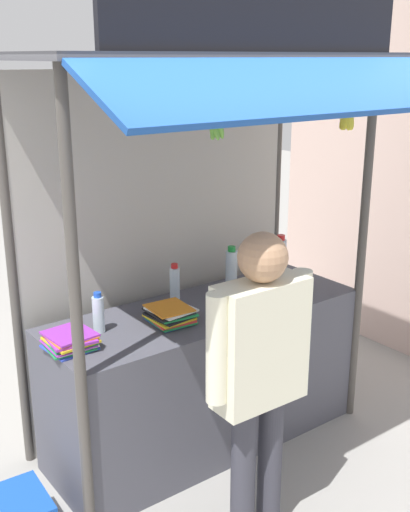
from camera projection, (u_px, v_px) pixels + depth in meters
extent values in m
plane|color=gray|center=(205.00, 438.00, 4.32)|extent=(20.00, 20.00, 0.00)
cube|color=#4C4C56|center=(205.00, 375.00, 4.17)|extent=(2.09, 0.73, 0.96)
cylinder|color=#4C4742|center=(77.00, 327.00, 3.07)|extent=(0.06, 0.06, 2.47)
cylinder|color=#4C4742|center=(362.00, 251.00, 4.26)|extent=(0.06, 0.06, 2.47)
cylinder|color=#4C4742|center=(13.00, 279.00, 3.73)|extent=(0.06, 0.06, 2.47)
cylinder|color=#4C4742|center=(275.00, 225.00, 4.92)|extent=(0.06, 0.06, 2.47)
cube|color=#B7B2A8|center=(162.00, 252.00, 4.33)|extent=(2.05, 0.04, 2.42)
cube|color=#3F3F44|center=(209.00, 56.00, 3.54)|extent=(2.29, 1.06, 0.04)
cube|color=#194799|center=(308.00, 86.00, 2.98)|extent=(2.25, 0.51, 0.26)
cube|color=black|center=(267.00, 15.00, 3.11)|extent=(1.88, 0.04, 0.35)
cylinder|color=#59544C|center=(259.00, 76.00, 3.24)|extent=(1.99, 0.02, 0.02)
cylinder|color=silver|center=(231.00, 269.00, 4.37)|extent=(0.08, 0.08, 0.26)
cylinder|color=#198C33|center=(232.00, 249.00, 4.32)|extent=(0.05, 0.05, 0.04)
cylinder|color=silver|center=(98.00, 315.00, 3.65)|extent=(0.07, 0.07, 0.22)
cylinder|color=blue|center=(97.00, 295.00, 3.62)|extent=(0.04, 0.04, 0.03)
cylinder|color=silver|center=(175.00, 283.00, 4.16)|extent=(0.07, 0.07, 0.21)
cylinder|color=red|center=(174.00, 266.00, 4.12)|extent=(0.04, 0.04, 0.03)
cylinder|color=silver|center=(280.00, 258.00, 4.59)|extent=(0.09, 0.09, 0.27)
cylinder|color=red|center=(281.00, 237.00, 4.55)|extent=(0.06, 0.06, 0.04)
cube|color=purple|center=(276.00, 310.00, 4.00)|extent=(0.20, 0.30, 0.01)
cube|color=black|center=(275.00, 308.00, 4.00)|extent=(0.21, 0.30, 0.01)
cube|color=green|center=(277.00, 307.00, 3.99)|extent=(0.20, 0.30, 0.01)
cube|color=orange|center=(275.00, 305.00, 3.98)|extent=(0.21, 0.30, 0.01)
cube|color=blue|center=(171.00, 321.00, 3.83)|extent=(0.24, 0.26, 0.01)
cube|color=green|center=(171.00, 320.00, 3.81)|extent=(0.25, 0.27, 0.01)
cube|color=red|center=(170.00, 318.00, 3.81)|extent=(0.26, 0.27, 0.01)
cube|color=yellow|center=(169.00, 317.00, 3.80)|extent=(0.24, 0.26, 0.01)
cube|color=black|center=(170.00, 315.00, 3.80)|extent=(0.26, 0.28, 0.01)
cube|color=green|center=(172.00, 313.00, 3.80)|extent=(0.25, 0.27, 0.01)
cube|color=black|center=(169.00, 311.00, 3.80)|extent=(0.24, 0.26, 0.01)
cube|color=white|center=(171.00, 309.00, 3.80)|extent=(0.25, 0.27, 0.01)
cube|color=orange|center=(169.00, 308.00, 3.80)|extent=(0.25, 0.27, 0.01)
cube|color=green|center=(266.00, 294.00, 4.26)|extent=(0.20, 0.23, 0.01)
cube|color=red|center=(265.00, 292.00, 4.26)|extent=(0.21, 0.24, 0.01)
cube|color=purple|center=(265.00, 290.00, 4.27)|extent=(0.20, 0.23, 0.01)
cube|color=blue|center=(267.00, 289.00, 4.26)|extent=(0.21, 0.24, 0.01)
cube|color=white|center=(266.00, 288.00, 4.25)|extent=(0.20, 0.23, 0.01)
cube|color=yellow|center=(267.00, 286.00, 4.25)|extent=(0.19, 0.23, 0.01)
cube|color=blue|center=(70.00, 347.00, 3.48)|extent=(0.26, 0.27, 0.01)
cube|color=green|center=(68.00, 346.00, 3.48)|extent=(0.26, 0.27, 0.01)
cube|color=white|center=(70.00, 343.00, 3.48)|extent=(0.24, 0.26, 0.01)
cube|color=purple|center=(69.00, 343.00, 3.46)|extent=(0.24, 0.26, 0.01)
cube|color=green|center=(69.00, 341.00, 3.47)|extent=(0.26, 0.27, 0.01)
cube|color=yellow|center=(71.00, 340.00, 3.46)|extent=(0.25, 0.27, 0.01)
cube|color=purple|center=(70.00, 338.00, 3.45)|extent=(0.26, 0.27, 0.01)
cube|color=orange|center=(69.00, 335.00, 3.46)|extent=(0.24, 0.26, 0.01)
cube|color=purple|center=(70.00, 334.00, 3.45)|extent=(0.26, 0.27, 0.01)
cylinder|color=#332D23|center=(349.00, 88.00, 3.66)|extent=(0.01, 0.01, 0.13)
cylinder|color=olive|center=(348.00, 103.00, 3.68)|extent=(0.04, 0.04, 0.04)
ellipsoid|color=gold|center=(350.00, 117.00, 3.72)|extent=(0.04, 0.09, 0.16)
ellipsoid|color=gold|center=(347.00, 117.00, 3.73)|extent=(0.06, 0.07, 0.16)
ellipsoid|color=gold|center=(345.00, 117.00, 3.73)|extent=(0.09, 0.05, 0.16)
ellipsoid|color=gold|center=(344.00, 117.00, 3.72)|extent=(0.07, 0.06, 0.16)
ellipsoid|color=gold|center=(343.00, 117.00, 3.70)|extent=(0.06, 0.08, 0.16)
ellipsoid|color=gold|center=(346.00, 118.00, 3.69)|extent=(0.06, 0.08, 0.16)
ellipsoid|color=gold|center=(348.00, 118.00, 3.69)|extent=(0.08, 0.06, 0.16)
ellipsoid|color=gold|center=(350.00, 118.00, 3.69)|extent=(0.08, 0.04, 0.16)
ellipsoid|color=gold|center=(350.00, 118.00, 3.71)|extent=(0.06, 0.06, 0.16)
cylinder|color=#332D23|center=(217.00, 95.00, 3.11)|extent=(0.01, 0.01, 0.14)
cylinder|color=olive|center=(216.00, 114.00, 3.14)|extent=(0.04, 0.04, 0.04)
ellipsoid|color=#69AC38|center=(220.00, 127.00, 3.17)|extent=(0.04, 0.07, 0.13)
ellipsoid|color=#69AC38|center=(215.00, 128.00, 3.17)|extent=(0.07, 0.04, 0.13)
ellipsoid|color=#69AC38|center=(213.00, 128.00, 3.16)|extent=(0.05, 0.06, 0.13)
ellipsoid|color=#69AC38|center=(216.00, 128.00, 3.14)|extent=(0.05, 0.06, 0.13)
ellipsoid|color=#69AC38|center=(220.00, 128.00, 3.14)|extent=(0.07, 0.05, 0.13)
cylinder|color=#383842|center=(243.00, 476.00, 3.28)|extent=(0.13, 0.13, 0.82)
cylinder|color=#383842|center=(270.00, 463.00, 3.39)|extent=(0.13, 0.13, 0.82)
cube|color=#EAE5C6|center=(260.00, 343.00, 3.12)|extent=(0.49, 0.21, 0.65)
cylinder|color=#EAE5C6|center=(217.00, 349.00, 2.95)|extent=(0.10, 0.10, 0.55)
cylinder|color=#EAE5C6|center=(300.00, 321.00, 3.26)|extent=(0.10, 0.10, 0.55)
sphere|color=tan|center=(263.00, 257.00, 2.98)|extent=(0.24, 0.24, 0.24)
cube|color=beige|center=(397.00, 177.00, 5.38)|extent=(0.20, 2.40, 3.02)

